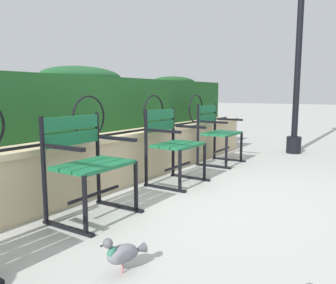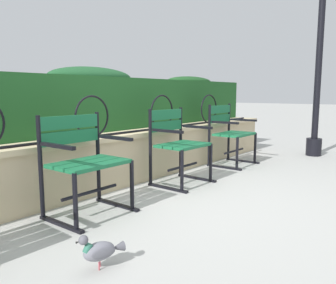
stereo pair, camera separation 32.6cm
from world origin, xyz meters
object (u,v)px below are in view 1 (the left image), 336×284
object	(u,v)px
park_chair_centre_right	(172,143)
park_chair_rightmost	(217,131)
lamppost	(299,38)
pigeon_far_side	(123,253)
park_chair_centre_left	(87,161)

from	to	relation	value
park_chair_centre_right	park_chair_rightmost	bearing A→B (deg)	2.32
lamppost	park_chair_centre_right	bearing A→B (deg)	166.15
park_chair_centre_right	lamppost	distance (m)	3.19
pigeon_far_side	park_chair_centre_left	bearing A→B (deg)	57.18
park_chair_centre_right	lamppost	world-z (taller)	lamppost
park_chair_centre_left	pigeon_far_side	distance (m)	1.04
park_chair_centre_left	lamppost	size ratio (longest dim) A/B	0.23
park_chair_centre_left	park_chair_centre_right	distance (m)	1.29
park_chair_centre_left	park_chair_centre_right	world-z (taller)	park_chair_centre_right
park_chair_centre_left	lamppost	xyz separation A→B (m)	(4.05, -0.69, 1.43)
park_chair_centre_right	pigeon_far_side	world-z (taller)	park_chair_centre_right
park_chair_centre_left	park_chair_rightmost	xyz separation A→B (m)	(2.57, 0.05, 0.00)
park_chair_centre_right	pigeon_far_side	size ratio (longest dim) A/B	2.95
park_chair_centre_left	park_chair_rightmost	size ratio (longest dim) A/B	0.98
park_chair_centre_left	pigeon_far_side	size ratio (longest dim) A/B	2.94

